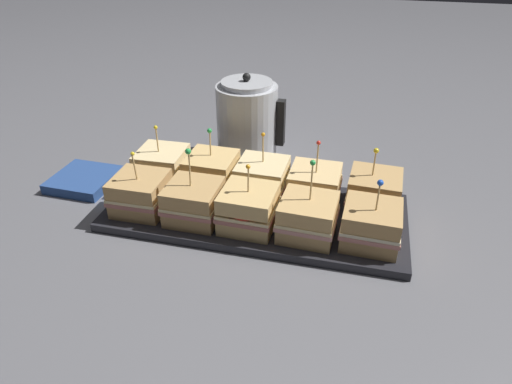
# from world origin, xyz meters

# --- Properties ---
(ground_plane) EXTENTS (6.00, 6.00, 0.00)m
(ground_plane) POSITION_xyz_m (0.00, 0.00, 0.00)
(ground_plane) COLOR slate
(serving_platter) EXTENTS (0.63, 0.27, 0.02)m
(serving_platter) POSITION_xyz_m (0.00, 0.00, 0.01)
(serving_platter) COLOR #232328
(serving_platter) RESTS_ON ground_plane
(sandwich_front_far_left) EXTENTS (0.11, 0.11, 0.14)m
(sandwich_front_far_left) POSITION_xyz_m (-0.23, -0.06, 0.06)
(sandwich_front_far_left) COLOR tan
(sandwich_front_far_left) RESTS_ON serving_platter
(sandwich_front_left) EXTENTS (0.11, 0.11, 0.16)m
(sandwich_front_left) POSITION_xyz_m (-0.11, -0.06, 0.06)
(sandwich_front_left) COLOR tan
(sandwich_front_left) RESTS_ON serving_platter
(sandwich_front_center) EXTENTS (0.11, 0.11, 0.14)m
(sandwich_front_center) POSITION_xyz_m (0.00, -0.06, 0.06)
(sandwich_front_center) COLOR tan
(sandwich_front_center) RESTS_ON serving_platter
(sandwich_front_right) EXTENTS (0.11, 0.11, 0.16)m
(sandwich_front_right) POSITION_xyz_m (0.12, -0.06, 0.06)
(sandwich_front_right) COLOR tan
(sandwich_front_right) RESTS_ON serving_platter
(sandwich_front_far_right) EXTENTS (0.11, 0.11, 0.14)m
(sandwich_front_far_right) POSITION_xyz_m (0.24, -0.06, 0.06)
(sandwich_front_far_right) COLOR tan
(sandwich_front_far_right) RESTS_ON serving_platter
(sandwich_back_far_left) EXTENTS (0.11, 0.11, 0.14)m
(sandwich_back_far_left) POSITION_xyz_m (-0.24, 0.06, 0.06)
(sandwich_back_far_left) COLOR beige
(sandwich_back_far_left) RESTS_ON serving_platter
(sandwich_back_left) EXTENTS (0.11, 0.11, 0.14)m
(sandwich_back_left) POSITION_xyz_m (-0.12, 0.06, 0.06)
(sandwich_back_left) COLOR tan
(sandwich_back_left) RESTS_ON serving_platter
(sandwich_back_center) EXTENTS (0.11, 0.11, 0.15)m
(sandwich_back_center) POSITION_xyz_m (-0.00, 0.06, 0.06)
(sandwich_back_center) COLOR beige
(sandwich_back_center) RESTS_ON serving_platter
(sandwich_back_right) EXTENTS (0.11, 0.11, 0.15)m
(sandwich_back_right) POSITION_xyz_m (0.11, 0.06, 0.06)
(sandwich_back_right) COLOR #DBB77A
(sandwich_back_right) RESTS_ON serving_platter
(sandwich_back_far_right) EXTENTS (0.12, 0.12, 0.14)m
(sandwich_back_far_right) POSITION_xyz_m (0.24, 0.06, 0.06)
(sandwich_back_far_right) COLOR tan
(sandwich_back_far_right) RESTS_ON serving_platter
(kettle_steel) EXTENTS (0.18, 0.15, 0.23)m
(kettle_steel) POSITION_xyz_m (-0.09, 0.26, 0.10)
(kettle_steel) COLOR #B7BABF
(kettle_steel) RESTS_ON ground_plane
(napkin_stack) EXTENTS (0.14, 0.14, 0.02)m
(napkin_stack) POSITION_xyz_m (-0.43, 0.03, 0.01)
(napkin_stack) COLOR navy
(napkin_stack) RESTS_ON ground_plane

